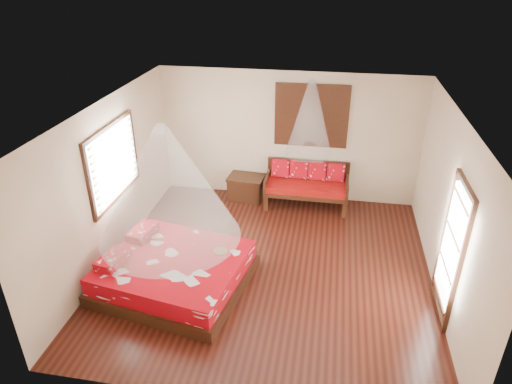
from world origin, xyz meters
TOP-DOWN VIEW (x-y plane):
  - room at (0.00, 0.00)m, footprint 5.54×5.54m
  - bed at (-1.45, -0.70)m, footprint 2.54×2.37m
  - daybed at (0.47, 2.38)m, footprint 1.76×0.78m
  - storage_chest at (-0.86, 2.45)m, footprint 0.82×0.63m
  - shutter_panel at (0.47, 2.72)m, footprint 1.52×0.06m
  - window_left at (-2.71, 0.20)m, footprint 0.10×1.74m
  - glazed_door at (2.72, -0.60)m, footprint 0.08×1.02m
  - wine_tray at (-0.74, -0.38)m, footprint 0.23×0.23m
  - mosquito_net_main at (-1.43, -0.71)m, footprint 2.16×2.16m
  - mosquito_net_daybed at (0.47, 2.25)m, footprint 0.94×0.94m

SIDE VIEW (x-z plane):
  - bed at x=-1.45m, z-range -0.07..0.58m
  - storage_chest at x=-0.86m, z-range 0.00..0.53m
  - daybed at x=0.47m, z-range 0.05..0.99m
  - wine_tray at x=-0.74m, z-range 0.45..0.64m
  - glazed_door at x=2.72m, z-range -0.01..2.15m
  - room at x=0.00m, z-range -0.02..2.82m
  - window_left at x=-2.71m, z-range 1.03..2.37m
  - mosquito_net_main at x=-1.43m, z-range 0.95..2.75m
  - shutter_panel at x=0.47m, z-range 1.24..2.56m
  - mosquito_net_daybed at x=0.47m, z-range 1.25..2.75m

